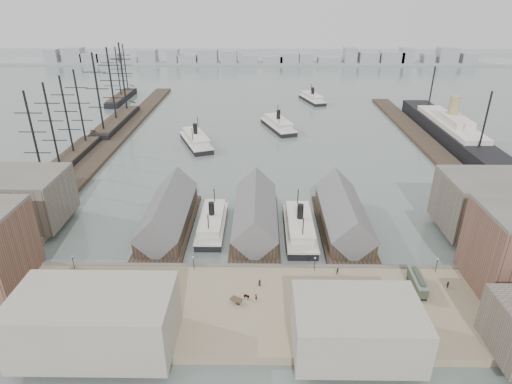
{
  "coord_description": "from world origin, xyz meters",
  "views": [
    {
      "loc": [
        1.62,
        -94.81,
        65.32
      ],
      "look_at": [
        0.0,
        30.0,
        6.0
      ],
      "focal_mm": 30.0,
      "sensor_mm": 36.0,
      "label": 1
    }
  ],
  "objects_px": {
    "tram": "(417,283)",
    "horse_cart_right": "(374,319)",
    "ocean_steamer": "(450,130)",
    "ferry_docked_west": "(212,222)",
    "horse_cart_center": "(243,298)",
    "horse_cart_left": "(104,278)"
  },
  "relations": [
    {
      "from": "ferry_docked_west",
      "to": "horse_cart_right",
      "type": "relative_size",
      "value": 5.49
    },
    {
      "from": "horse_cart_right",
      "to": "tram",
      "type": "bearing_deg",
      "value": -29.67
    },
    {
      "from": "tram",
      "to": "horse_cart_right",
      "type": "distance_m",
      "value": 16.66
    },
    {
      "from": "ocean_steamer",
      "to": "horse_cart_left",
      "type": "bearing_deg",
      "value": -137.75
    },
    {
      "from": "horse_cart_left",
      "to": "horse_cart_right",
      "type": "xyz_separation_m",
      "value": [
        61.34,
        -13.07,
        -0.01
      ]
    },
    {
      "from": "horse_cart_center",
      "to": "tram",
      "type": "bearing_deg",
      "value": -52.4
    },
    {
      "from": "ocean_steamer",
      "to": "tram",
      "type": "distance_m",
      "value": 130.03
    },
    {
      "from": "tram",
      "to": "horse_cart_left",
      "type": "height_order",
      "value": "tram"
    },
    {
      "from": "tram",
      "to": "horse_cart_center",
      "type": "bearing_deg",
      "value": -171.8
    },
    {
      "from": "horse_cart_left",
      "to": "horse_cart_right",
      "type": "distance_m",
      "value": 62.72
    },
    {
      "from": "ferry_docked_west",
      "to": "horse_cart_left",
      "type": "xyz_separation_m",
      "value": [
        -22.87,
        -28.55,
        0.59
      ]
    },
    {
      "from": "ferry_docked_west",
      "to": "tram",
      "type": "relative_size",
      "value": 2.75
    },
    {
      "from": "ocean_steamer",
      "to": "horse_cart_right",
      "type": "height_order",
      "value": "ocean_steamer"
    },
    {
      "from": "horse_cart_left",
      "to": "horse_cart_center",
      "type": "xyz_separation_m",
      "value": [
        33.51,
        -6.87,
        0.0
      ]
    },
    {
      "from": "horse_cart_left",
      "to": "horse_cart_center",
      "type": "distance_m",
      "value": 34.21
    },
    {
      "from": "tram",
      "to": "horse_cart_left",
      "type": "bearing_deg",
      "value": 179.87
    },
    {
      "from": "ferry_docked_west",
      "to": "tram",
      "type": "distance_m",
      "value": 59.57
    },
    {
      "from": "ferry_docked_west",
      "to": "horse_cart_center",
      "type": "distance_m",
      "value": 36.99
    },
    {
      "from": "horse_cart_center",
      "to": "horse_cart_right",
      "type": "xyz_separation_m",
      "value": [
        27.83,
        -6.2,
        -0.01
      ]
    },
    {
      "from": "horse_cart_center",
      "to": "ferry_docked_west",
      "type": "bearing_deg",
      "value": 47.66
    },
    {
      "from": "ferry_docked_west",
      "to": "horse_cart_center",
      "type": "xyz_separation_m",
      "value": [
        10.64,
        -35.42,
        0.59
      ]
    },
    {
      "from": "ocean_steamer",
      "to": "tram",
      "type": "bearing_deg",
      "value": -114.53
    }
  ]
}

